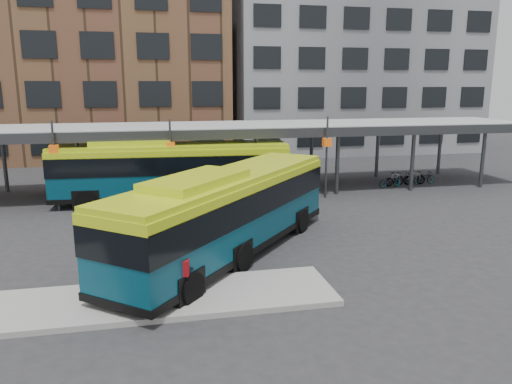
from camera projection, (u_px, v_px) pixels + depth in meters
name	position (u px, v px, depth m)	size (l,w,h in m)	color
ground	(263.00, 260.00, 19.23)	(120.00, 120.00, 0.00)	#28282B
boarding_island	(110.00, 303.00, 15.22)	(14.00, 3.00, 0.18)	gray
canopy	(216.00, 129.00, 30.68)	(40.00, 6.53, 4.80)	#999B9E
building_brick	(79.00, 35.00, 45.42)	(26.00, 14.00, 22.00)	brown
building_grey	(347.00, 50.00, 50.93)	(24.00, 14.00, 20.00)	slate
bus_front	(228.00, 210.00, 19.34)	(10.30, 11.64, 3.54)	#073A4D
bus_rear	(171.00, 169.00, 28.33)	(13.24, 3.39, 3.62)	#073A4D
pedestrian	(187.00, 273.00, 15.02)	(0.54, 0.72, 1.79)	black
bike_rack	(406.00, 179.00, 33.20)	(4.46, 1.39, 0.95)	slate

